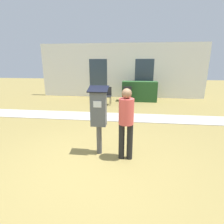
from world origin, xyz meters
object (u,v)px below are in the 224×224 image
object	(u,v)px
parking_meter	(99,112)
outdoor_chair_left	(107,94)
person_standing	(126,119)
outdoor_chair_middle	(127,94)

from	to	relation	value
parking_meter	outdoor_chair_left	xyz separation A→B (m)	(-0.58, 5.04, -0.49)
parking_meter	person_standing	world-z (taller)	parking_meter
person_standing	outdoor_chair_left	bearing A→B (deg)	111.92
parking_meter	outdoor_chair_middle	bearing A→B (deg)	85.28
outdoor_chair_left	outdoor_chair_middle	size ratio (longest dim) A/B	1.00
person_standing	outdoor_chair_middle	distance (m)	5.51
parking_meter	outdoor_chair_left	world-z (taller)	parking_meter
outdoor_chair_left	outdoor_chair_middle	world-z (taller)	same
person_standing	parking_meter	bearing A→B (deg)	174.20
outdoor_chair_middle	parking_meter	bearing A→B (deg)	-87.34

